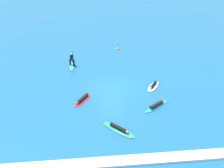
% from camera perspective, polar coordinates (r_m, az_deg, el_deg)
% --- Properties ---
extents(ground_plane, '(120.00, 120.00, 0.00)m').
position_cam_1_polar(ground_plane, '(25.87, -0.00, -0.97)').
color(ground_plane, '#195684').
rests_on(ground_plane, ground).
extents(surfer_on_blue_board, '(2.82, 2.26, 0.42)m').
position_cam_1_polar(surfer_on_blue_board, '(23.31, 9.99, -4.73)').
color(surfer_on_blue_board, '#1E8CD1').
rests_on(surfer_on_blue_board, ground_plane).
extents(surfer_on_red_board, '(2.01, 2.59, 0.39)m').
position_cam_1_polar(surfer_on_red_board, '(23.99, -6.68, -3.42)').
color(surfer_on_red_board, red).
rests_on(surfer_on_red_board, ground_plane).
extents(surfer_on_green_board, '(2.67, 2.65, 0.40)m').
position_cam_1_polar(surfer_on_green_board, '(20.30, 1.54, -10.12)').
color(surfer_on_green_board, '#23B266').
rests_on(surfer_on_green_board, ground_plane).
extents(surfer_on_white_board, '(1.98, 2.42, 0.39)m').
position_cam_1_polar(surfer_on_white_board, '(26.39, 9.28, -0.42)').
color(surfer_on_white_board, white).
rests_on(surfer_on_white_board, ground_plane).
extents(surfer_on_teal_board, '(0.76, 2.55, 2.04)m').
position_cam_1_polar(surfer_on_teal_board, '(30.75, -9.01, 4.80)').
color(surfer_on_teal_board, '#33C6CC').
rests_on(surfer_on_teal_board, ground_plane).
extents(marker_buoy, '(0.39, 0.39, 1.24)m').
position_cam_1_polar(marker_buoy, '(35.59, 1.30, 8.06)').
color(marker_buoy, yellow).
rests_on(marker_buoy, ground_plane).
extents(wave_crest, '(21.65, 0.90, 0.18)m').
position_cam_1_polar(wave_crest, '(17.92, 3.26, -16.90)').
color(wave_crest, white).
rests_on(wave_crest, ground_plane).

